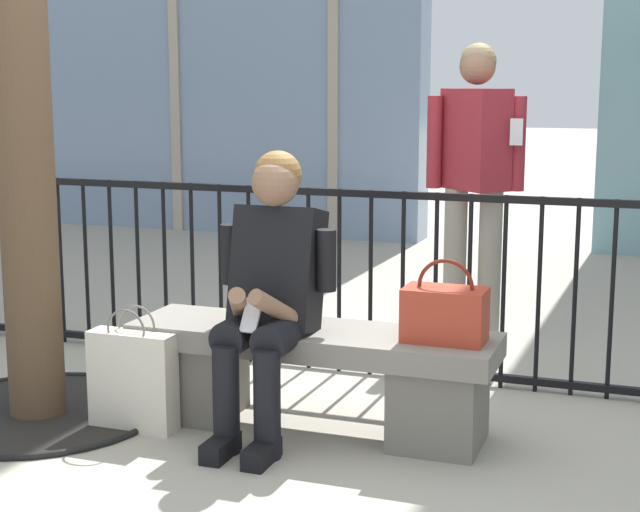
{
  "coord_description": "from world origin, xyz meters",
  "views": [
    {
      "loc": [
        1.41,
        -3.79,
        1.49
      ],
      "look_at": [
        0.0,
        0.1,
        0.75
      ],
      "focal_mm": 54.36,
      "sensor_mm": 36.0,
      "label": 1
    }
  ],
  "objects_px": {
    "handbag_on_bench": "(445,313)",
    "bystander_at_railing": "(475,171)",
    "shopping_bag": "(133,379)",
    "seated_person_with_phone": "(270,286)",
    "stone_bench": "(312,369)"
  },
  "relations": [
    {
      "from": "seated_person_with_phone",
      "to": "handbag_on_bench",
      "type": "distance_m",
      "value": 0.74
    },
    {
      "from": "seated_person_with_phone",
      "to": "bystander_at_railing",
      "type": "xyz_separation_m",
      "value": [
        0.52,
        1.75,
        0.35
      ]
    },
    {
      "from": "stone_bench",
      "to": "handbag_on_bench",
      "type": "xyz_separation_m",
      "value": [
        0.58,
        -0.01,
        0.3
      ]
    },
    {
      "from": "handbag_on_bench",
      "to": "bystander_at_railing",
      "type": "height_order",
      "value": "bystander_at_railing"
    },
    {
      "from": "bystander_at_railing",
      "to": "shopping_bag",
      "type": "bearing_deg",
      "value": -120.31
    },
    {
      "from": "stone_bench",
      "to": "bystander_at_railing",
      "type": "xyz_separation_m",
      "value": [
        0.37,
        1.62,
        0.73
      ]
    },
    {
      "from": "handbag_on_bench",
      "to": "shopping_bag",
      "type": "relative_size",
      "value": 0.63
    },
    {
      "from": "shopping_bag",
      "to": "bystander_at_railing",
      "type": "distance_m",
      "value": 2.32
    },
    {
      "from": "stone_bench",
      "to": "handbag_on_bench",
      "type": "height_order",
      "value": "handbag_on_bench"
    },
    {
      "from": "shopping_bag",
      "to": "handbag_on_bench",
      "type": "bearing_deg",
      "value": 11.14
    },
    {
      "from": "handbag_on_bench",
      "to": "shopping_bag",
      "type": "bearing_deg",
      "value": -168.86
    },
    {
      "from": "stone_bench",
      "to": "seated_person_with_phone",
      "type": "xyz_separation_m",
      "value": [
        -0.14,
        -0.13,
        0.38
      ]
    },
    {
      "from": "stone_bench",
      "to": "seated_person_with_phone",
      "type": "bearing_deg",
      "value": -137.68
    },
    {
      "from": "bystander_at_railing",
      "to": "stone_bench",
      "type": "bearing_deg",
      "value": -103.01
    },
    {
      "from": "seated_person_with_phone",
      "to": "bystander_at_railing",
      "type": "bearing_deg",
      "value": 73.57
    }
  ]
}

